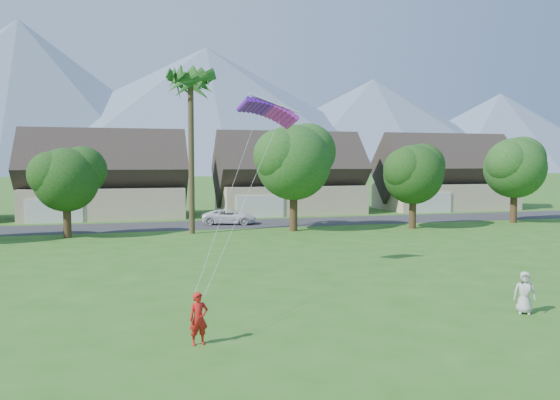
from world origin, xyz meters
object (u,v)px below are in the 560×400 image
object	(u,v)px
parked_car	(229,217)
parafoil_kite	(268,109)
kite_flyer	(199,319)
watcher	(525,293)

from	to	relation	value
parked_car	parafoil_kite	distance (m)	22.84
kite_flyer	parked_car	size ratio (longest dim) A/B	0.33
kite_flyer	parked_car	world-z (taller)	kite_flyer
kite_flyer	parked_car	xyz separation A→B (m)	(6.40, 31.34, -0.13)
watcher	parafoil_kite	size ratio (longest dim) A/B	0.50
kite_flyer	watcher	xyz separation A→B (m)	(11.82, 0.30, -0.02)
watcher	parked_car	xyz separation A→B (m)	(-5.43, 31.04, -0.11)
kite_flyer	parked_car	distance (m)	31.99
kite_flyer	parafoil_kite	distance (m)	13.05
watcher	parked_car	distance (m)	31.51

